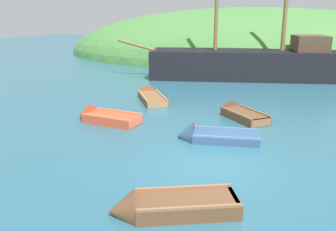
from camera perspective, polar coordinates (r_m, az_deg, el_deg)
name	(u,v)px	position (r m, az deg, el deg)	size (l,w,h in m)	color
ground_plane	(212,166)	(11.44, 6.98, -7.94)	(120.00, 120.00, 0.00)	#285B70
shore_hill	(248,56)	(42.51, 12.58, 9.16)	(44.93, 27.67, 10.83)	#477F3D
sailing_ship	(252,68)	(27.53, 13.24, 7.39)	(16.99, 8.48, 11.32)	black
rowboat_near_dock	(167,208)	(8.81, -0.22, -14.53)	(3.17, 2.50, 1.02)	brown
rowboat_portside	(103,119)	(16.13, -10.30, -0.50)	(3.04, 1.21, 1.11)	#C64C2D
rowboat_outer_right	(210,138)	(13.68, 6.76, -3.51)	(3.26, 1.98, 1.13)	#335175
rowboat_center	(150,97)	(20.23, -2.87, 2.91)	(3.19, 3.55, 1.06)	brown
rowboat_outer_left	(239,115)	(16.85, 11.16, 0.10)	(2.95, 2.71, 1.06)	brown
buoy_red	(193,127)	(15.21, 4.03, -1.81)	(0.33, 0.33, 0.33)	red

